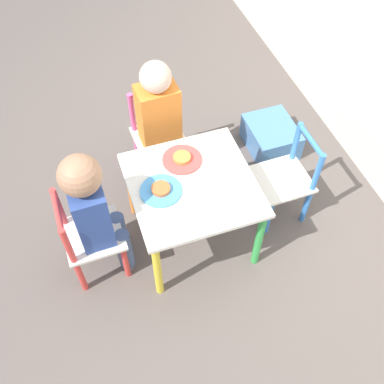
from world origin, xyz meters
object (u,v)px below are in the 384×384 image
object	(u,v)px
storage_bin	(271,137)
child_left	(160,117)
kids_table	(192,192)
chair_red	(89,238)
plate_front	(161,190)
child_front	(93,207)
chair_pink	(158,137)
plate_left	(182,159)
chair_blue	(286,179)

from	to	relation	value
storage_bin	child_left	bearing A→B (deg)	-89.36
kids_table	child_left	xyz separation A→B (m)	(-0.44, -0.02, 0.08)
chair_red	plate_front	xyz separation A→B (m)	(-0.01, 0.36, 0.19)
kids_table	child_front	xyz separation A→B (m)	(0.01, -0.44, 0.09)
chair_pink	plate_left	distance (m)	0.40
plate_left	chair_red	bearing A→B (deg)	-72.79
kids_table	plate_front	size ratio (longest dim) A/B	3.02
kids_table	plate_left	distance (m)	0.16
plate_front	storage_bin	bearing A→B (deg)	119.51
chair_blue	plate_left	bearing A→B (deg)	-106.08
child_left	plate_left	size ratio (longest dim) A/B	4.12
chair_red	child_front	world-z (taller)	child_front
child_front	child_left	bearing A→B (deg)	-44.35
chair_pink	storage_bin	distance (m)	0.69
kids_table	child_front	size ratio (longest dim) A/B	0.73
chair_red	child_left	size ratio (longest dim) A/B	0.68
chair_red	plate_left	xyz separation A→B (m)	(-0.15, 0.50, 0.19)
chair_blue	plate_front	distance (m)	0.67
chair_red	plate_left	bearing A→B (deg)	-74.09
chair_pink	child_front	distance (m)	0.69
chair_red	plate_front	bearing A→B (deg)	-89.48
plate_left	storage_bin	bearing A→B (deg)	115.15
chair_pink	plate_front	xyz separation A→B (m)	(0.50, -0.12, 0.19)
chair_red	child_front	bearing A→B (deg)	-90.00
plate_front	chair_red	bearing A→B (deg)	-88.17
child_front	plate_left	bearing A→B (deg)	-72.09
child_front	storage_bin	distance (m)	1.23
plate_front	storage_bin	size ratio (longest dim) A/B	0.59
child_left	plate_front	distance (m)	0.46
kids_table	chair_blue	xyz separation A→B (m)	(-0.01, 0.50, -0.12)
kids_table	chair_pink	size ratio (longest dim) A/B	1.09
kids_table	child_left	distance (m)	0.45
kids_table	chair_pink	distance (m)	0.51
chair_blue	child_left	xyz separation A→B (m)	(-0.43, -0.52, 0.19)
child_front	plate_front	bearing A→B (deg)	-89.37
chair_red	storage_bin	bearing A→B (deg)	-69.51
child_left	storage_bin	distance (m)	0.76
plate_front	child_left	bearing A→B (deg)	164.42
chair_blue	storage_bin	distance (m)	0.49
chair_pink	child_left	xyz separation A→B (m)	(0.06, 0.00, 0.19)
kids_table	plate_front	distance (m)	0.16
child_left	child_front	xyz separation A→B (m)	(0.45, -0.42, 0.02)
child_front	chair_red	bearing A→B (deg)	90.00
plate_left	plate_front	world-z (taller)	same
chair_red	chair_pink	bearing A→B (deg)	-44.27
chair_pink	chair_blue	distance (m)	0.72
child_left	plate_left	world-z (taller)	child_left
chair_blue	plate_front	xyz separation A→B (m)	(0.01, -0.64, 0.19)
storage_bin	child_front	bearing A→B (deg)	-67.20
chair_red	plate_left	world-z (taller)	chair_red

